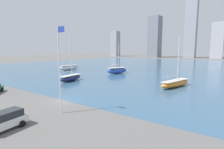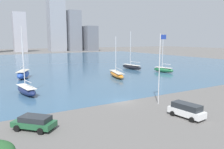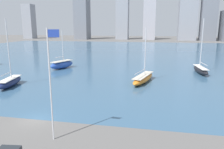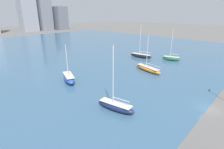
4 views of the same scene
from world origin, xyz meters
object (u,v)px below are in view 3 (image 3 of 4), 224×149
Objects in this scene: sailboat_orange at (143,78)px; sailboat_black at (200,70)px; flag_pole at (51,82)px; sailboat_navy at (10,82)px; sailboat_blue at (62,64)px.

sailboat_black is at bearing 56.03° from sailboat_orange.
sailboat_orange is 0.85× the size of sailboat_black.
flag_pole is 42.34m from sailboat_black.
flag_pole is 0.84× the size of sailboat_black.
sailboat_orange is 0.87× the size of sailboat_navy.
sailboat_orange is 17.50m from sailboat_black.
sailboat_navy reaches higher than sailboat_orange.
sailboat_blue is 0.78× the size of sailboat_black.
sailboat_navy is 42.54m from sailboat_black.
sailboat_orange reaches higher than flag_pole.
sailboat_blue is at bearing 74.18° from sailboat_navy.
sailboat_black is (13.15, 11.54, 0.07)m from sailboat_orange.
sailboat_navy reaches higher than sailboat_blue.
sailboat_blue is (2.16, 18.83, 0.22)m from sailboat_navy.
sailboat_orange is (7.45, 25.10, -5.16)m from flag_pole.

